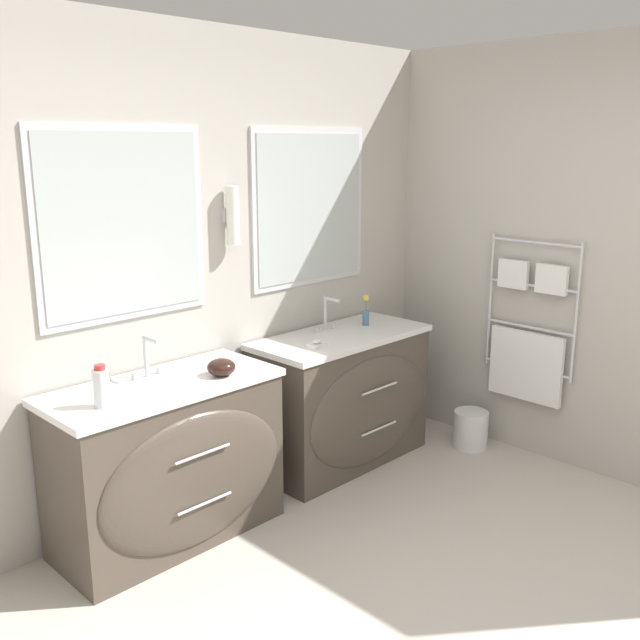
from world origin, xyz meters
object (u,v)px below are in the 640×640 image
at_px(toiletry_bottle, 101,387).
at_px(waste_bin, 471,428).
at_px(vanity_left, 170,462).
at_px(vanity_right, 345,398).
at_px(flower_vase, 366,313).
at_px(amenity_bowl, 221,367).

relative_size(toiletry_bottle, waste_bin, 0.79).
distance_m(vanity_left, vanity_right, 1.30).
height_order(toiletry_bottle, flower_vase, flower_vase).
height_order(vanity_right, toiletry_bottle, toiletry_bottle).
bearing_deg(amenity_bowl, toiletry_bottle, 177.69).
height_order(vanity_right, waste_bin, vanity_right).
bearing_deg(flower_vase, toiletry_bottle, -176.22).
relative_size(toiletry_bottle, amenity_bowl, 1.35).
bearing_deg(toiletry_bottle, waste_bin, -9.30).
distance_m(vanity_right, waste_bin, 0.93).
bearing_deg(waste_bin, flower_vase, 132.71).
relative_size(toiletry_bottle, flower_vase, 0.98).
xyz_separation_m(vanity_right, waste_bin, (0.76, -0.45, -0.30)).
relative_size(vanity_left, vanity_right, 1.00).
distance_m(toiletry_bottle, waste_bin, 2.58).
distance_m(vanity_right, amenity_bowl, 1.12).
distance_m(vanity_left, amenity_bowl, 0.54).
relative_size(vanity_left, amenity_bowl, 8.00).
xyz_separation_m(vanity_left, amenity_bowl, (0.28, -0.08, 0.46)).
relative_size(amenity_bowl, flower_vase, 0.73).
height_order(vanity_left, vanity_right, same).
distance_m(vanity_left, flower_vase, 1.65).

